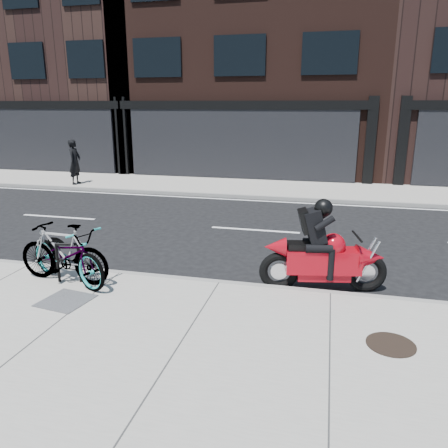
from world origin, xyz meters
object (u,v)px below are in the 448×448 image
(pedestrian, at_px, (75,162))
(utility_grate, at_px, (66,301))
(bicycle_rear, at_px, (63,253))
(bike_rack, at_px, (68,259))
(motorcycle, at_px, (329,254))
(bicycle_front, at_px, (68,254))
(manhole_cover, at_px, (391,344))

(pedestrian, relative_size, utility_grate, 2.39)
(bicycle_rear, bearing_deg, pedestrian, -145.62)
(bike_rack, xyz_separation_m, motorcycle, (4.62, 1.02, 0.13))
(bicycle_front, bearing_deg, bicycle_rear, 112.41)
(manhole_cover, relative_size, utility_grate, 0.88)
(bicycle_front, bearing_deg, pedestrian, 53.35)
(utility_grate, bearing_deg, bike_rack, 117.29)
(bike_rack, relative_size, manhole_cover, 1.14)
(bicycle_rear, bearing_deg, bike_rack, 93.82)
(motorcycle, xyz_separation_m, pedestrian, (-10.11, 8.12, 0.33))
(bike_rack, distance_m, bicycle_rear, 0.15)
(bicycle_rear, relative_size, motorcycle, 0.81)
(utility_grate, bearing_deg, bicycle_front, 117.49)
(bicycle_front, xyz_separation_m, manhole_cover, (5.49, -0.94, -0.53))
(bicycle_rear, xyz_separation_m, pedestrian, (-5.40, 9.15, 0.34))
(bicycle_rear, distance_m, pedestrian, 10.63)
(bicycle_front, xyz_separation_m, bicycle_rear, (-0.08, 0.00, 0.02))
(bicycle_front, relative_size, pedestrian, 1.13)
(bike_rack, relative_size, utility_grate, 1.00)
(bicycle_rear, xyz_separation_m, motorcycle, (4.71, 1.02, 0.01))
(bicycle_rear, height_order, motorcycle, motorcycle)
(manhole_cover, bearing_deg, motorcycle, 113.95)
(bike_rack, distance_m, pedestrian, 10.67)
(pedestrian, bearing_deg, bicycle_rear, -153.23)
(motorcycle, bearing_deg, manhole_cover, -76.97)
(bicycle_rear, distance_m, motorcycle, 4.82)
(motorcycle, bearing_deg, bike_rack, -178.45)
(bicycle_rear, bearing_deg, motorcycle, 106.07)
(bike_rack, distance_m, utility_grate, 0.95)
(pedestrian, bearing_deg, utility_grate, -153.10)
(manhole_cover, bearing_deg, utility_grate, 177.91)
(bicycle_front, xyz_separation_m, pedestrian, (-5.48, 9.15, 0.36))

